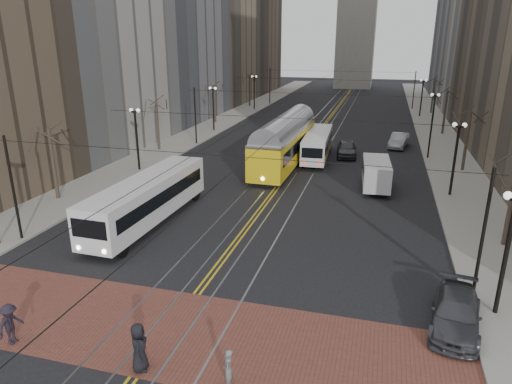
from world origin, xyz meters
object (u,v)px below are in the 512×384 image
Objects in this scene: transit_bus at (148,201)px; rear_bus at (317,146)px; pedestrian_b at (228,369)px; pedestrian_d at (10,324)px; streetcar at (285,146)px; sedan_silver at (399,141)px; sedan_grey at (347,148)px; pedestrian_a at (139,347)px; cargo_van at (376,175)px; sedan_parked at (456,313)px.

rear_bus is at bearing 69.38° from transit_bus.
rear_bus is 33.72m from pedestrian_b.
pedestrian_b is at bearing -85.98° from pedestrian_d.
streetcar is 15.50m from sedan_silver.
rear_bus is at bearing -152.32° from sedan_grey.
pedestrian_d is (-5.82, 0.00, -0.08)m from pedestrian_a.
pedestrian_d is (-15.84, -41.22, 0.11)m from sedan_silver.
streetcar is at bearing 173.41° from pedestrian_b.
rear_bus reaches higher than cargo_van.
cargo_van is (6.13, -8.85, -0.16)m from rear_bus.
streetcar is at bearing -5.08° from pedestrian_d.
streetcar is 1.54× the size of rear_bus.
transit_bus reaches higher than cargo_van.
sedan_silver is at bearing 60.97° from transit_bus.
sedan_grey is 35.53m from pedestrian_b.
cargo_van reaches higher than sedan_grey.
pedestrian_b is (10.14, -13.18, -0.78)m from transit_bus.
pedestrian_a is at bearing -111.72° from cargo_van.
sedan_parked is (10.00, -27.62, -0.66)m from rear_bus.
pedestrian_d is at bearing -111.39° from sedan_grey.
sedan_grey is at bearing 112.25° from sedan_parked.
sedan_grey is at bearing 163.23° from pedestrian_b.
cargo_van is at bearing -57.92° from rear_bus.
transit_bus reaches higher than sedan_grey.
pedestrian_d is (-7.58, -33.67, -0.46)m from rear_bus.
sedan_silver is 44.16m from pedestrian_d.
pedestrian_a is (-4.63, -35.51, 0.14)m from sedan_grey.
streetcar reaches higher than pedestrian_b.
sedan_parked is (18.41, -7.13, -0.86)m from transit_bus.
streetcar is at bearing 143.96° from cargo_van.
sedan_silver reaches higher than pedestrian_b.
transit_bus is at bearing 167.45° from sedan_parked.
rear_bus is (8.41, 20.49, -0.19)m from transit_bus.
cargo_van is at bearing 155.02° from pedestrian_b.
streetcar is 27.45m from sedan_parked.
sedan_parked is at bearing -77.21° from sedan_silver.
pedestrian_a is at bearing -85.98° from pedestrian_d.
pedestrian_a reaches higher than sedan_parked.
pedestrian_d is (-17.58, -6.05, 0.21)m from sedan_parked.
streetcar is 8.26× the size of pedestrian_a.
rear_bus is 2.16× the size of sedan_parked.
transit_bus is 18.63m from cargo_van.
sedan_silver is at bearing 101.47° from sedan_parked.
transit_bus is 16.65m from pedestrian_b.
streetcar is (5.69, 17.16, 0.34)m from transit_bus.
rear_bus is 2.15× the size of sedan_silver.
sedan_parked is 3.16× the size of pedestrian_b.
transit_bus reaches higher than sedan_silver.
transit_bus is 25.02m from sedan_grey.
sedan_silver is at bearing 156.07° from pedestrian_b.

